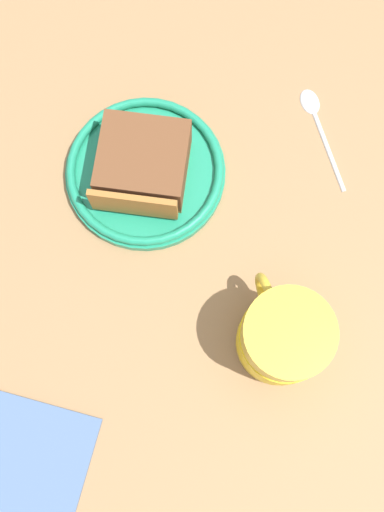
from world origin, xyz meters
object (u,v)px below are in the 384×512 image
cake_slice (143,164)px  tea_mug (282,339)px  small_plate (145,171)px  folded_napkin (19,464)px  teaspoon (316,116)px

cake_slice → tea_mug: 21.64cm
small_plate → tea_mug: (21.43, -4.04, 3.48)cm
folded_napkin → small_plate: bearing=111.6°
small_plate → cake_slice: cake_slice is taller
small_plate → tea_mug: tea_mug is taller
cake_slice → folded_napkin: bearing=-68.5°
small_plate → cake_slice: size_ratio=1.38×
cake_slice → folded_napkin: (11.16, -28.41, -3.17)cm
tea_mug → teaspoon: (-12.65, 21.07, -4.07)cm
cake_slice → tea_mug: size_ratio=1.20×
small_plate → folded_napkin: size_ratio=1.31×
teaspoon → folded_napkin: teaspoon is taller
small_plate → cake_slice: 2.54cm
tea_mug → folded_napkin: bearing=-112.4°
small_plate → tea_mug: size_ratio=1.66×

